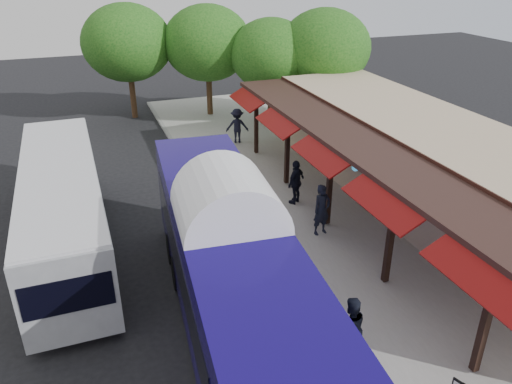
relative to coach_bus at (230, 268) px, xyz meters
name	(u,v)px	position (x,y,z in m)	size (l,w,h in m)	color
ground	(275,312)	(1.45, 0.33, -2.13)	(90.00, 90.00, 0.00)	black
sidewalk	(354,221)	(6.45, 4.33, -2.05)	(10.00, 40.00, 0.15)	#9E9B93
curb	(235,243)	(1.50, 4.33, -2.05)	(0.20, 40.00, 0.16)	gray
station_shelter	(432,168)	(9.83, 4.33, -0.28)	(8.15, 20.00, 3.60)	#C6AE89
coach_bus	(230,268)	(0.00, 0.00, 0.00)	(3.63, 12.53, 3.96)	#140860
city_bus	(63,205)	(-4.16, 6.29, -0.42)	(2.65, 11.53, 3.09)	gray
ped_a	(322,210)	(4.70, 3.83, -0.99)	(0.72, 0.47, 1.97)	black
ped_b	(350,328)	(2.51, -2.09, -1.08)	(0.88, 0.68, 1.80)	black
ped_c	(296,182)	(4.85, 6.47, -1.03)	(1.12, 0.46, 1.90)	black
ped_d	(237,126)	(4.85, 14.33, -1.02)	(1.23, 0.71, 1.91)	black
tree_left	(207,43)	(4.85, 20.09, 2.50)	(5.42, 5.42, 6.95)	#382314
tree_mid	(271,54)	(8.04, 17.46, 2.08)	(4.93, 4.93, 6.32)	#382314
tree_right	(325,48)	(10.96, 16.29, 2.45)	(5.37, 5.37, 6.87)	#382314
tree_far	(127,43)	(0.19, 21.51, 2.56)	(5.50, 5.50, 7.04)	#382314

